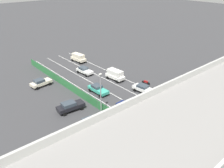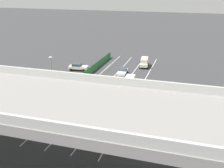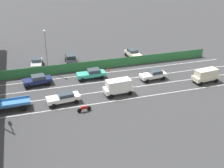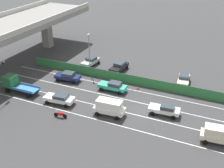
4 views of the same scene
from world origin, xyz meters
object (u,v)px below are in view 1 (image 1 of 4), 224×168
at_px(flatbed_truck_blue, 181,104).
at_px(traffic_cone, 78,89).
at_px(car_taxi_teal, 98,89).
at_px(car_van_white, 115,74).
at_px(car_hatchback_white, 84,70).
at_px(car_van_cream, 78,57).
at_px(car_sedan_white, 144,88).
at_px(street_lamp, 101,91).
at_px(car_sedan_navy, 129,107).
at_px(traffic_light, 193,86).
at_px(parked_wagon_silver, 91,123).
at_px(parked_sedan_dark, 70,106).
at_px(parked_sedan_cream, 41,82).
at_px(motorcycle, 146,82).

distance_m(flatbed_truck_blue, traffic_cone, 19.95).
xyz_separation_m(car_taxi_teal, car_van_white, (-6.61, -2.43, 0.40)).
bearing_deg(car_hatchback_white, car_van_cream, -113.70).
distance_m(car_sedan_white, street_lamp, 11.92).
bearing_deg(traffic_cone, car_van_cream, -123.31).
distance_m(car_sedan_navy, traffic_light, 11.47).
distance_m(car_hatchback_white, parked_wagon_silver, 20.90).
distance_m(car_hatchback_white, flatbed_truck_blue, 24.06).
bearing_deg(parked_wagon_silver, car_hatchback_white, -121.77).
height_order(car_van_white, street_lamp, street_lamp).
xyz_separation_m(parked_sedan_dark, traffic_cone, (-5.27, -5.62, -0.68)).
xyz_separation_m(parked_sedan_cream, street_lamp, (-2.83, 16.55, 3.65)).
relative_size(car_sedan_navy, traffic_cone, 8.29).
bearing_deg(car_hatchback_white, parked_sedan_dark, 46.95).
relative_size(car_sedan_white, parked_sedan_dark, 0.99).
distance_m(car_sedan_navy, motorcycle, 11.41).
distance_m(parked_sedan_cream, parked_wagon_silver, 18.20).
distance_m(parked_sedan_cream, traffic_cone, 8.16).
distance_m(car_van_white, street_lamp, 14.57).
relative_size(flatbed_truck_blue, traffic_cone, 10.84).
bearing_deg(car_sedan_navy, flatbed_truck_blue, 140.25).
bearing_deg(car_taxi_teal, car_sedan_white, 140.77).
bearing_deg(parked_sedan_dark, traffic_light, 143.52).
bearing_deg(flatbed_truck_blue, parked_sedan_cream, -60.21).
bearing_deg(traffic_light, car_hatchback_white, -76.23).
bearing_deg(parked_wagon_silver, car_sedan_navy, 176.80).
xyz_separation_m(car_sedan_navy, parked_sedan_dark, (7.41, -6.55, 0.06)).
distance_m(car_hatchback_white, parked_sedan_dark, 15.93).
bearing_deg(street_lamp, car_sedan_white, -175.28).
bearing_deg(parked_sedan_cream, car_sedan_navy, 110.88).
relative_size(car_van_white, traffic_light, 0.78).
relative_size(car_hatchback_white, car_sedan_navy, 0.97).
bearing_deg(parked_sedan_cream, traffic_light, 123.93).
relative_size(flatbed_truck_blue, parked_wagon_silver, 1.32).
bearing_deg(parked_sedan_dark, street_lamp, 124.99).
bearing_deg(parked_sedan_dark, car_taxi_teal, -164.28).
bearing_deg(car_van_white, street_lamp, 39.43).
bearing_deg(flatbed_truck_blue, car_hatchback_white, -82.08).
relative_size(parked_sedan_cream, parked_sedan_dark, 0.92).
xyz_separation_m(parked_sedan_cream, traffic_light, (-16.46, 24.46, 3.13)).
height_order(motorcycle, parked_sedan_dark, parked_sedan_dark).
bearing_deg(flatbed_truck_blue, traffic_cone, -63.40).
bearing_deg(car_sedan_navy, traffic_light, 148.00).
bearing_deg(car_van_white, car_taxi_teal, 20.18).
bearing_deg(car_hatchback_white, flatbed_truck_blue, 97.92).
relative_size(car_taxi_teal, traffic_light, 0.82).
height_order(car_sedan_white, car_sedan_navy, car_sedan_navy).
bearing_deg(motorcycle, parked_sedan_dark, -4.40).
bearing_deg(car_van_cream, parked_sedan_cream, 27.18).
bearing_deg(car_sedan_white, car_sedan_navy, 23.13).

